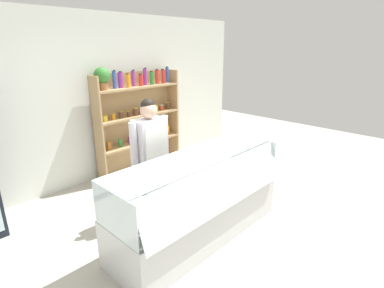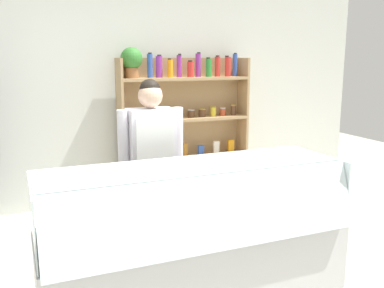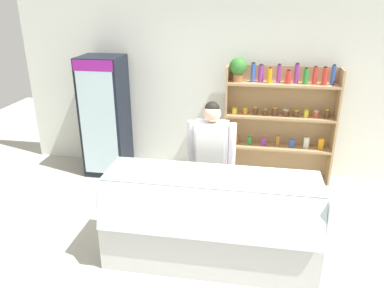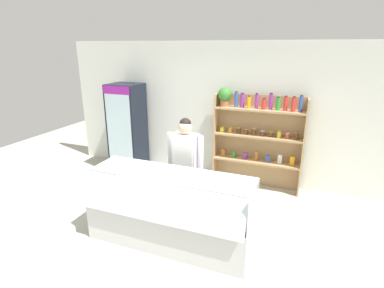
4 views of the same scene
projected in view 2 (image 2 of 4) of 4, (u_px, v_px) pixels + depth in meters
The scene contains 4 objects.
back_wall at pixel (118, 92), 5.16m from camera, with size 6.80×0.10×2.70m, color silver.
shelving_unit at pixel (179, 115), 5.27m from camera, with size 1.64×0.29×1.88m.
deli_display_case at pixel (194, 257), 3.17m from camera, with size 2.23×0.79×1.01m.
shop_clerk at pixel (152, 156), 3.69m from camera, with size 0.58×0.25×1.59m.
Camera 2 is at (-1.17, -2.79, 1.77)m, focal length 40.00 mm.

